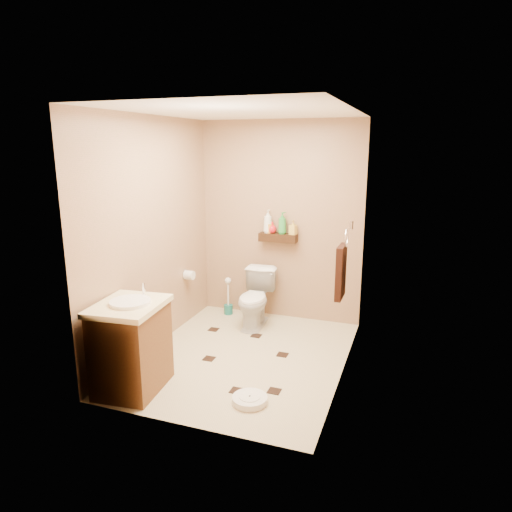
% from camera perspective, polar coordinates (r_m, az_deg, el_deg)
% --- Properties ---
extents(ground, '(2.50, 2.50, 0.00)m').
position_cam_1_polar(ground, '(4.77, -1.55, -12.47)').
color(ground, beige).
rests_on(ground, ground).
extents(wall_back, '(2.00, 0.04, 2.40)m').
position_cam_1_polar(wall_back, '(5.54, 3.03, 4.29)').
color(wall_back, '#A1765C').
rests_on(wall_back, ground).
extents(wall_front, '(2.00, 0.04, 2.40)m').
position_cam_1_polar(wall_front, '(3.28, -9.55, -2.51)').
color(wall_front, '#A1765C').
rests_on(wall_front, ground).
extents(wall_left, '(0.04, 2.50, 2.40)m').
position_cam_1_polar(wall_left, '(4.82, -12.81, 2.55)').
color(wall_left, '#A1765C').
rests_on(wall_left, ground).
extents(wall_right, '(0.04, 2.50, 2.40)m').
position_cam_1_polar(wall_right, '(4.13, 11.40, 0.78)').
color(wall_right, '#A1765C').
rests_on(wall_right, ground).
extents(ceiling, '(2.00, 2.50, 0.02)m').
position_cam_1_polar(ceiling, '(4.29, -1.76, 17.64)').
color(ceiling, white).
rests_on(ceiling, wall_back).
extents(wall_shelf, '(0.46, 0.14, 0.10)m').
position_cam_1_polar(wall_shelf, '(5.50, 2.77, 2.31)').
color(wall_shelf, '#31200D').
rests_on(wall_shelf, wall_back).
extents(floor_accents, '(1.19, 1.29, 0.01)m').
position_cam_1_polar(floor_accents, '(4.75, -1.46, -12.55)').
color(floor_accents, black).
rests_on(floor_accents, ground).
extents(toilet, '(0.42, 0.68, 0.67)m').
position_cam_1_polar(toilet, '(5.42, -0.07, -5.36)').
color(toilet, white).
rests_on(toilet, ground).
extents(vanity, '(0.60, 0.70, 0.92)m').
position_cam_1_polar(vanity, '(4.18, -15.32, -10.71)').
color(vanity, brown).
rests_on(vanity, ground).
extents(bathroom_scale, '(0.38, 0.38, 0.06)m').
position_cam_1_polar(bathroom_scale, '(4.01, -0.79, -17.50)').
color(bathroom_scale, white).
rests_on(bathroom_scale, ground).
extents(toilet_brush, '(0.11, 0.11, 0.48)m').
position_cam_1_polar(toilet_brush, '(5.84, -3.49, -5.67)').
color(toilet_brush, '#1B6C64').
rests_on(toilet_brush, ground).
extents(towel_ring, '(0.12, 0.30, 0.76)m').
position_cam_1_polar(towel_ring, '(4.44, 10.62, -1.66)').
color(towel_ring, silver).
rests_on(towel_ring, wall_right).
extents(toilet_paper, '(0.12, 0.11, 0.12)m').
position_cam_1_polar(toilet_paper, '(5.48, -8.35, -2.38)').
color(toilet_paper, white).
rests_on(toilet_paper, wall_left).
extents(bottle_a, '(0.12, 0.12, 0.28)m').
position_cam_1_polar(bottle_a, '(5.50, 1.50, 4.35)').
color(bottle_a, silver).
rests_on(bottle_a, wall_shelf).
extents(bottle_b, '(0.11, 0.11, 0.17)m').
position_cam_1_polar(bottle_b, '(5.51, 1.67, 3.78)').
color(bottle_b, '#FFAD35').
rests_on(bottle_b, wall_shelf).
extents(bottle_c, '(0.15, 0.15, 0.14)m').
position_cam_1_polar(bottle_c, '(5.50, 2.03, 3.58)').
color(bottle_c, red).
rests_on(bottle_c, wall_shelf).
extents(bottle_d, '(0.14, 0.14, 0.26)m').
position_cam_1_polar(bottle_d, '(5.45, 3.30, 4.14)').
color(bottle_d, green).
rests_on(bottle_d, wall_shelf).
extents(bottle_e, '(0.09, 0.10, 0.17)m').
position_cam_1_polar(bottle_e, '(5.42, 4.66, 3.59)').
color(bottle_e, gold).
rests_on(bottle_e, wall_shelf).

